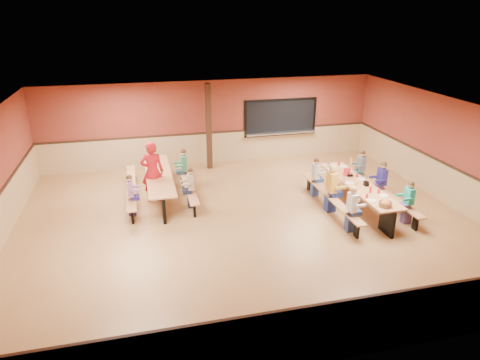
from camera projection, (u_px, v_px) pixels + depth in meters
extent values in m
plane|color=#8E5E36|center=(246.00, 223.00, 11.39)|extent=(12.00, 12.00, 0.00)
cube|color=maroon|center=(211.00, 123.00, 15.34)|extent=(12.00, 0.04, 3.00)
cube|color=maroon|center=(330.00, 285.00, 6.32)|extent=(12.00, 0.04, 3.00)
cube|color=maroon|center=(450.00, 152.00, 12.15)|extent=(0.04, 10.00, 3.00)
cube|color=white|center=(246.00, 111.00, 10.27)|extent=(12.00, 10.00, 0.04)
cube|color=black|center=(280.00, 117.00, 15.86)|extent=(2.60, 0.06, 1.20)
cube|color=silver|center=(281.00, 133.00, 16.00)|extent=(2.70, 0.28, 0.06)
cube|color=black|center=(209.00, 127.00, 14.75)|extent=(0.18, 0.18, 3.00)
cube|color=#BB784A|center=(359.00, 184.00, 11.97)|extent=(0.75, 3.60, 0.04)
cube|color=black|center=(387.00, 221.00, 10.71)|extent=(0.08, 0.60, 0.70)
cube|color=black|center=(334.00, 177.00, 13.51)|extent=(0.08, 0.60, 0.70)
cube|color=#BB784A|center=(331.00, 197.00, 11.90)|extent=(0.26, 3.60, 0.04)
cube|color=black|center=(330.00, 204.00, 11.98)|extent=(0.06, 0.18, 0.41)
cube|color=#BB784A|center=(384.00, 191.00, 12.26)|extent=(0.26, 3.60, 0.04)
cube|color=black|center=(383.00, 198.00, 12.34)|extent=(0.06, 0.18, 0.41)
cube|color=#BB784A|center=(159.00, 175.00, 12.69)|extent=(0.75, 3.60, 0.04)
cube|color=black|center=(164.00, 208.00, 11.43)|extent=(0.08, 0.60, 0.70)
cube|color=black|center=(157.00, 169.00, 14.22)|extent=(0.08, 0.60, 0.70)
cube|color=#BB784A|center=(131.00, 186.00, 12.61)|extent=(0.26, 3.60, 0.04)
cube|color=black|center=(132.00, 193.00, 12.70)|extent=(0.06, 0.18, 0.41)
cube|color=#BB784A|center=(187.00, 181.00, 12.98)|extent=(0.26, 3.60, 0.04)
cube|color=black|center=(187.00, 188.00, 13.06)|extent=(0.06, 0.18, 0.41)
imported|color=#AC131C|center=(152.00, 172.00, 12.37)|extent=(0.69, 0.48, 1.82)
cylinder|color=red|center=(346.00, 172.00, 12.51)|extent=(0.16, 0.16, 0.22)
cube|color=black|center=(366.00, 184.00, 11.80)|extent=(0.10, 0.14, 0.13)
cylinder|color=yellow|center=(357.00, 185.00, 11.69)|extent=(0.06, 0.06, 0.17)
cylinder|color=#B2140F|center=(371.00, 190.00, 11.35)|extent=(0.06, 0.06, 0.17)
cube|color=black|center=(349.00, 175.00, 12.51)|extent=(0.16, 0.16, 0.06)
cube|color=#BB784A|center=(350.00, 166.00, 12.41)|extent=(0.02, 0.09, 0.50)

